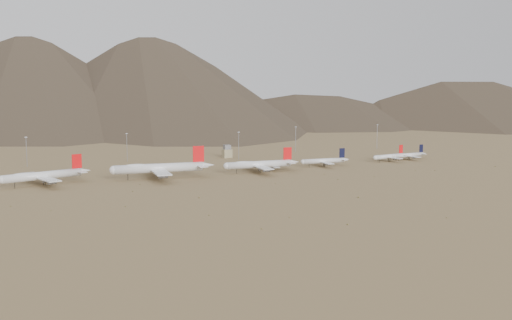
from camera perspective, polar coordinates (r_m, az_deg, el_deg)
name	(u,v)px	position (r m, az deg, el deg)	size (l,w,h in m)	color
ground	(247,178)	(483.06, -0.84, -1.63)	(3000.00, 3000.00, 0.00)	#A08153
mountain_ridge	(74,39)	(1354.76, -15.90, 10.34)	(4400.00, 1000.00, 300.00)	brown
widebody_west	(43,175)	(475.82, -18.42, -1.31)	(65.67, 52.00, 20.05)	silver
widebody_centre	(159,168)	(484.94, -8.58, -0.70)	(79.55, 61.37, 23.63)	silver
widebody_east	(259,164)	(510.46, 0.29, -0.38)	(64.67, 49.72, 19.20)	silver
narrowbody_a	(271,165)	(525.69, 1.37, -0.43)	(37.90, 27.20, 12.50)	silver
narrowbody_b	(325,161)	(547.45, 6.13, -0.07)	(45.51, 32.76, 15.02)	silver
narrowbody_c	(390,156)	(590.23, 11.79, 0.33)	(41.44, 30.43, 13.87)	silver
narrowbody_d	(409,155)	(605.36, 13.48, 0.44)	(40.15, 29.06, 13.27)	silver
control_tower	(227,152)	(603.76, -2.59, 0.72)	(8.00, 8.00, 12.00)	#9B9069
mast_far_west	(26,150)	(573.22, -19.73, 0.81)	(2.00, 0.60, 25.70)	gray
mast_west	(127,146)	(585.30, -11.40, 1.23)	(2.00, 0.60, 25.70)	gray
mast_centre	(239,144)	(588.02, -1.55, 1.41)	(2.00, 0.60, 25.70)	gray
mast_east	(296,138)	(650.03, 3.54, 1.98)	(2.00, 0.60, 25.70)	gray
mast_far_east	(377,135)	(689.12, 10.72, 2.18)	(2.00, 0.60, 25.70)	gray
desert_scrub	(315,191)	(428.00, 5.25, -2.81)	(450.33, 172.77, 0.89)	brown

